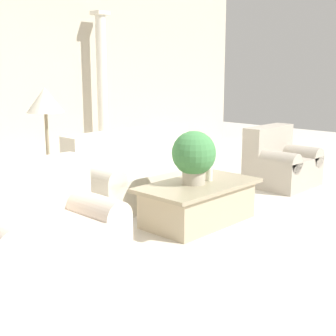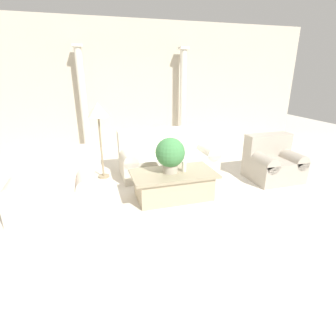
# 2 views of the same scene
# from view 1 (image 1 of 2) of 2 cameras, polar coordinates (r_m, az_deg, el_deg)

# --- Properties ---
(ground_plane) EXTENTS (16.00, 16.00, 0.00)m
(ground_plane) POSITION_cam_1_polar(r_m,az_deg,el_deg) (5.51, 0.11, -5.21)
(ground_plane) COLOR silver
(wall_back) EXTENTS (10.00, 0.06, 3.20)m
(wall_back) POSITION_cam_1_polar(r_m,az_deg,el_deg) (7.65, -16.80, 11.28)
(wall_back) COLOR beige
(wall_back) RESTS_ON ground_plane
(sofa_long) EXTENTS (1.90, 0.87, 0.87)m
(sofa_long) POSITION_cam_1_polar(r_m,az_deg,el_deg) (5.95, -3.25, -0.54)
(sofa_long) COLOR beige
(sofa_long) RESTS_ON ground_plane
(loveseat) EXTENTS (1.22, 0.87, 0.87)m
(loveseat) POSITION_cam_1_polar(r_m,az_deg,el_deg) (4.02, -15.62, -7.09)
(loveseat) COLOR beige
(loveseat) RESTS_ON ground_plane
(coffee_table) EXTENTS (1.35, 0.75, 0.43)m
(coffee_table) POSITION_cam_1_polar(r_m,az_deg,el_deg) (5.05, 3.69, -4.22)
(coffee_table) COLOR tan
(coffee_table) RESTS_ON ground_plane
(potted_plant) EXTENTS (0.47, 0.47, 0.57)m
(potted_plant) POSITION_cam_1_polar(r_m,az_deg,el_deg) (4.91, 3.17, 1.61)
(potted_plant) COLOR #B2A893
(potted_plant) RESTS_ON coffee_table
(pillar_candle) EXTENTS (0.08, 0.08, 0.17)m
(pillar_candle) POSITION_cam_1_polar(r_m,az_deg,el_deg) (5.11, 5.03, -0.61)
(pillar_candle) COLOR silver
(pillar_candle) RESTS_ON coffee_table
(floor_lamp) EXTENTS (0.39, 0.39, 1.44)m
(floor_lamp) POSITION_cam_1_polar(r_m,az_deg,el_deg) (5.10, -14.72, 7.25)
(floor_lamp) COLOR gray
(floor_lamp) RESTS_ON ground_plane
(column_right) EXTENTS (0.24, 0.24, 2.55)m
(column_right) POSITION_cam_1_polar(r_m,az_deg,el_deg) (8.09, -8.03, 9.58)
(column_right) COLOR silver
(column_right) RESTS_ON ground_plane
(armchair) EXTENTS (0.91, 0.78, 0.83)m
(armchair) POSITION_cam_1_polar(r_m,az_deg,el_deg) (6.81, 13.48, 0.72)
(armchair) COLOR #ADA393
(armchair) RESTS_ON ground_plane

